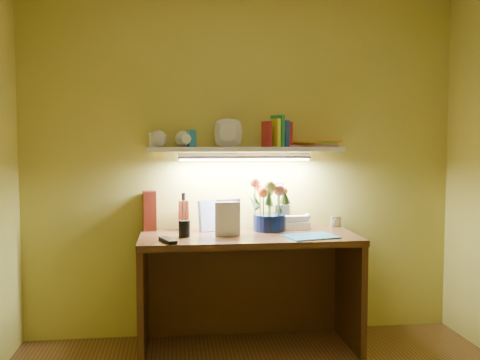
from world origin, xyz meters
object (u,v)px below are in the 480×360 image
at_px(desk_clock, 335,222).
at_px(whisky_bottle, 184,211).
at_px(telephone, 295,221).
at_px(desk, 249,292).
at_px(flower_bouquet, 269,202).

height_order(desk_clock, whisky_bottle, whisky_bottle).
distance_m(telephone, desk_clock, 0.31).
xyz_separation_m(desk, flower_bouquet, (0.16, 0.14, 0.57)).
relative_size(desk_clock, whisky_bottle, 0.28).
xyz_separation_m(desk, desk_clock, (0.65, 0.25, 0.41)).
distance_m(desk, whisky_bottle, 0.69).
distance_m(flower_bouquet, whisky_bottle, 0.58).
height_order(desk, telephone, telephone).
distance_m(desk, telephone, 0.58).
bearing_deg(whisky_bottle, desk, -29.07).
distance_m(desk, flower_bouquet, 0.61).
bearing_deg(desk_clock, flower_bouquet, 177.47).
height_order(telephone, desk_clock, telephone).
bearing_deg(telephone, whisky_bottle, 174.53).
bearing_deg(whisky_bottle, desk_clock, 1.27).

